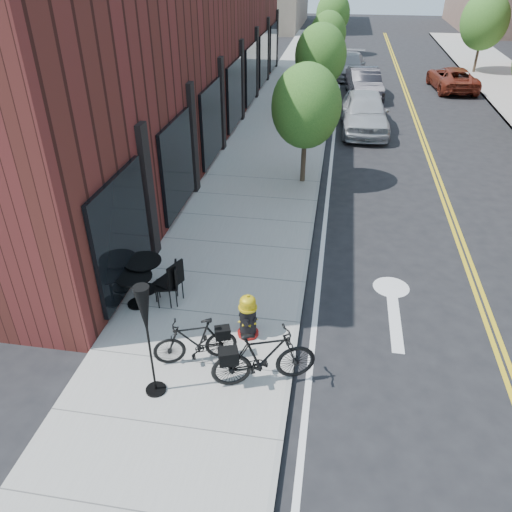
{
  "coord_description": "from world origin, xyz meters",
  "views": [
    {
      "loc": [
        0.42,
        -6.72,
        6.85
      ],
      "look_at": [
        -1.12,
        2.56,
        1.0
      ],
      "focal_mm": 35.0,
      "sensor_mm": 36.0,
      "label": 1
    }
  ],
  "objects_px": {
    "bistro_set_b": "(144,271)",
    "parked_car_a": "(365,112)",
    "bicycle_left": "(195,341)",
    "fire_hydrant": "(248,316)",
    "bicycle_right": "(264,358)",
    "bistro_set_c": "(135,286)",
    "patio_umbrella": "(146,319)",
    "parked_car_far": "(452,78)",
    "parked_car_b": "(364,83)",
    "parked_car_c": "(349,66)"
  },
  "relations": [
    {
      "from": "parked_car_c",
      "to": "bistro_set_b",
      "type": "bearing_deg",
      "value": -96.15
    },
    {
      "from": "parked_car_a",
      "to": "parked_car_far",
      "type": "distance_m",
      "value": 9.61
    },
    {
      "from": "bicycle_right",
      "to": "parked_car_c",
      "type": "distance_m",
      "value": 26.13
    },
    {
      "from": "fire_hydrant",
      "to": "parked_car_a",
      "type": "height_order",
      "value": "parked_car_a"
    },
    {
      "from": "bistro_set_b",
      "to": "parked_car_far",
      "type": "distance_m",
      "value": 23.6
    },
    {
      "from": "bistro_set_b",
      "to": "patio_umbrella",
      "type": "xyz_separation_m",
      "value": [
        1.23,
        -2.89,
        1.09
      ]
    },
    {
      "from": "bicycle_left",
      "to": "bistro_set_c",
      "type": "xyz_separation_m",
      "value": [
        -1.74,
        1.49,
        0.02
      ]
    },
    {
      "from": "bistro_set_c",
      "to": "parked_car_far",
      "type": "xyz_separation_m",
      "value": [
        10.08,
        21.88,
        0.0
      ]
    },
    {
      "from": "patio_umbrella",
      "to": "parked_car_b",
      "type": "distance_m",
      "value": 22.27
    },
    {
      "from": "bicycle_right",
      "to": "patio_umbrella",
      "type": "distance_m",
      "value": 2.2
    },
    {
      "from": "bicycle_right",
      "to": "parked_car_b",
      "type": "distance_m",
      "value": 21.45
    },
    {
      "from": "parked_car_a",
      "to": "parked_car_c",
      "type": "distance_m",
      "value": 10.66
    },
    {
      "from": "bicycle_left",
      "to": "bistro_set_b",
      "type": "xyz_separation_m",
      "value": [
        -1.74,
        2.03,
        0.05
      ]
    },
    {
      "from": "bistro_set_b",
      "to": "patio_umbrella",
      "type": "distance_m",
      "value": 3.33
    },
    {
      "from": "bicycle_right",
      "to": "bistro_set_b",
      "type": "distance_m",
      "value": 3.89
    },
    {
      "from": "parked_car_a",
      "to": "parked_car_c",
      "type": "height_order",
      "value": "parked_car_a"
    },
    {
      "from": "bicycle_right",
      "to": "bistro_set_c",
      "type": "xyz_separation_m",
      "value": [
        -3.09,
        1.81,
        -0.08
      ]
    },
    {
      "from": "bistro_set_c",
      "to": "bicycle_left",
      "type": "bearing_deg",
      "value": -56.43
    },
    {
      "from": "bicycle_left",
      "to": "parked_car_a",
      "type": "xyz_separation_m",
      "value": [
        3.37,
        15.14,
        0.22
      ]
    },
    {
      "from": "patio_umbrella",
      "to": "parked_car_b",
      "type": "relative_size",
      "value": 0.52
    },
    {
      "from": "bistro_set_b",
      "to": "patio_umbrella",
      "type": "bearing_deg",
      "value": -43.88
    },
    {
      "from": "bistro_set_b",
      "to": "bistro_set_c",
      "type": "bearing_deg",
      "value": -66.92
    },
    {
      "from": "parked_car_a",
      "to": "parked_car_b",
      "type": "bearing_deg",
      "value": 86.59
    },
    {
      "from": "bicycle_right",
      "to": "parked_car_c",
      "type": "bearing_deg",
      "value": -22.6
    },
    {
      "from": "parked_car_a",
      "to": "bicycle_right",
      "type": "bearing_deg",
      "value": -100.03
    },
    {
      "from": "bistro_set_c",
      "to": "parked_car_far",
      "type": "relative_size",
      "value": 0.42
    },
    {
      "from": "patio_umbrella",
      "to": "parked_car_far",
      "type": "relative_size",
      "value": 0.51
    },
    {
      "from": "bicycle_right",
      "to": "bistro_set_c",
      "type": "relative_size",
      "value": 1.01
    },
    {
      "from": "fire_hydrant",
      "to": "bicycle_right",
      "type": "distance_m",
      "value": 1.33
    },
    {
      "from": "parked_car_far",
      "to": "parked_car_c",
      "type": "bearing_deg",
      "value": -28.74
    },
    {
      "from": "fire_hydrant",
      "to": "bicycle_right",
      "type": "bearing_deg",
      "value": -44.42
    },
    {
      "from": "fire_hydrant",
      "to": "parked_car_b",
      "type": "relative_size",
      "value": 0.23
    },
    {
      "from": "fire_hydrant",
      "to": "bicycle_left",
      "type": "distance_m",
      "value": 1.23
    },
    {
      "from": "bistro_set_b",
      "to": "parked_car_c",
      "type": "xyz_separation_m",
      "value": [
        4.4,
        23.75,
        0.02
      ]
    },
    {
      "from": "fire_hydrant",
      "to": "bicycle_left",
      "type": "bearing_deg",
      "value": -110.14
    },
    {
      "from": "bistro_set_c",
      "to": "patio_umbrella",
      "type": "xyz_separation_m",
      "value": [
        1.23,
        -2.35,
        1.12
      ]
    },
    {
      "from": "bistro_set_b",
      "to": "parked_car_a",
      "type": "distance_m",
      "value": 14.08
    },
    {
      "from": "bistro_set_b",
      "to": "parked_car_c",
      "type": "bearing_deg",
      "value": 102.58
    },
    {
      "from": "fire_hydrant",
      "to": "parked_car_far",
      "type": "xyz_separation_m",
      "value": [
        7.49,
        22.47,
        0.03
      ]
    },
    {
      "from": "bistro_set_b",
      "to": "parked_car_a",
      "type": "xyz_separation_m",
      "value": [
        5.11,
        13.11,
        0.17
      ]
    },
    {
      "from": "bistro_set_c",
      "to": "parked_car_a",
      "type": "bearing_deg",
      "value": 53.5
    },
    {
      "from": "fire_hydrant",
      "to": "bistro_set_b",
      "type": "xyz_separation_m",
      "value": [
        -2.58,
        1.13,
        0.06
      ]
    },
    {
      "from": "bicycle_right",
      "to": "parked_car_c",
      "type": "relative_size",
      "value": 0.42
    },
    {
      "from": "fire_hydrant",
      "to": "parked_car_far",
      "type": "height_order",
      "value": "parked_car_far"
    },
    {
      "from": "parked_car_far",
      "to": "patio_umbrella",
      "type": "bearing_deg",
      "value": 64.18
    },
    {
      "from": "bistro_set_b",
      "to": "parked_car_b",
      "type": "distance_m",
      "value": 19.69
    },
    {
      "from": "fire_hydrant",
      "to": "bistro_set_b",
      "type": "relative_size",
      "value": 0.5
    },
    {
      "from": "parked_car_c",
      "to": "parked_car_a",
      "type": "bearing_deg",
      "value": -81.8
    },
    {
      "from": "parked_car_far",
      "to": "bicycle_left",
      "type": "bearing_deg",
      "value": 64.6
    },
    {
      "from": "bistro_set_b",
      "to": "patio_umbrella",
      "type": "height_order",
      "value": "patio_umbrella"
    }
  ]
}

